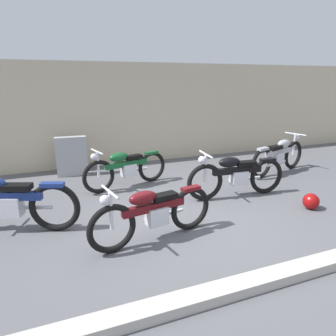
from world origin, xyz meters
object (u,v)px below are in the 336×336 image
Objects in this scene: motorcycle_maroon at (153,213)px; motorcycle_silver at (279,155)px; stone_marker at (72,156)px; motorcycle_blue at (5,202)px; helmet at (311,201)px; motorcycle_black at (236,175)px; motorcycle_green at (126,168)px.

motorcycle_silver is at bearing -163.22° from motorcycle_maroon.
motorcycle_blue reaches higher than stone_marker.
helmet is 0.14× the size of motorcycle_blue.
motorcycle_blue is at bearing -38.61° from motorcycle_maroon.
stone_marker reaches higher than motorcycle_black.
motorcycle_black is 1.06× the size of motorcycle_maroon.
stone_marker reaches higher than motorcycle_green.
motorcycle_green is (-3.69, 0.34, -0.02)m from motorcycle_silver.
motorcycle_blue reaches higher than motorcycle_maroon.
helmet is at bearing -43.92° from stone_marker.
motorcycle_silver is 1.03× the size of motorcycle_maroon.
stone_marker is at bearing 136.08° from helmet.
motorcycle_maroon is at bearing -169.38° from motorcycle_silver.
helmet is at bearing 170.05° from motorcycle_maroon.
stone_marker is 0.49× the size of motorcycle_maroon.
stone_marker is 0.49× the size of motorcycle_green.
motorcycle_black is at bearing -42.69° from stone_marker.
motorcycle_maroon is (0.79, -3.59, -0.05)m from stone_marker.
motorcycle_blue reaches higher than helmet.
motorcycle_maroon is (1.93, -1.04, -0.05)m from motorcycle_blue.
stone_marker is at bearing -93.89° from motorcycle_blue.
motorcycle_maroon reaches higher than helmet.
motorcycle_blue is at bearing 16.63° from motorcycle_green.
motorcycle_black is (-0.91, 0.99, 0.30)m from helmet.
motorcycle_silver reaches higher than helmet.
stone_marker reaches higher than motorcycle_maroon.
helmet is 3.58m from motorcycle_green.
motorcycle_silver is (1.87, 0.98, -0.00)m from motorcycle_black.
motorcycle_maroon is at bearing -179.67° from helmet.
motorcycle_blue is (-4.85, 1.03, 0.32)m from helmet.
helmet is 1.37m from motorcycle_black.
helmet is at bearing -171.65° from motorcycle_blue.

